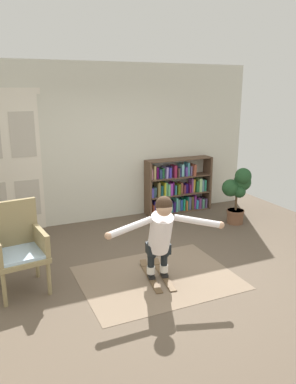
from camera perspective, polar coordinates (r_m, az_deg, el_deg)
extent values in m
plane|color=brown|center=(5.27, 3.06, -12.25)|extent=(7.20, 7.20, 0.00)
cube|color=beige|center=(7.15, -6.38, 7.26)|extent=(6.00, 0.10, 2.90)
cube|color=silver|center=(6.84, -17.97, 3.92)|extent=(0.55, 0.04, 2.35)
cube|color=#BBB3A5|center=(6.75, -18.31, 8.19)|extent=(0.41, 0.01, 0.76)
cube|color=#BBB3A5|center=(6.96, -17.56, -0.86)|extent=(0.41, 0.01, 0.64)
cube|color=silver|center=(6.71, -21.24, 13.98)|extent=(1.22, 0.04, 0.10)
cube|color=#7C6854|center=(5.18, 1.42, -12.69)|extent=(2.01, 1.55, 0.01)
cube|color=brown|center=(7.41, 0.00, 0.50)|extent=(0.04, 0.30, 1.09)
cube|color=brown|center=(8.04, 8.87, 1.50)|extent=(0.04, 0.30, 1.09)
cube|color=brown|center=(7.85, 4.53, -2.77)|extent=(1.36, 0.30, 0.02)
cube|color=brown|center=(7.75, 4.59, -0.26)|extent=(1.36, 0.30, 0.02)
cube|color=brown|center=(7.66, 4.65, 2.32)|extent=(1.36, 0.30, 0.02)
cube|color=brown|center=(7.59, 4.70, 4.95)|extent=(1.36, 0.30, 0.02)
cube|color=#923417|center=(7.55, 0.18, -2.39)|extent=(0.03, 0.23, 0.25)
cube|color=#A84629|center=(7.55, 0.66, -2.62)|extent=(0.03, 0.15, 0.19)
cube|color=navy|center=(7.57, 0.88, -2.29)|extent=(0.04, 0.16, 0.26)
cube|color=olive|center=(7.60, 1.22, -2.50)|extent=(0.04, 0.21, 0.19)
cube|color=#81CCA4|center=(7.63, 1.57, -2.19)|extent=(0.03, 0.22, 0.25)
cube|color=brown|center=(7.65, 1.97, -2.08)|extent=(0.06, 0.18, 0.27)
cube|color=#381AA5|center=(7.65, 2.51, -2.07)|extent=(0.04, 0.15, 0.27)
cube|color=#488643|center=(7.68, 2.96, -2.07)|extent=(0.05, 0.18, 0.26)
cube|color=teal|center=(7.73, 3.28, -2.26)|extent=(0.07, 0.20, 0.18)
cube|color=navy|center=(7.76, 3.63, -2.10)|extent=(0.06, 0.23, 0.21)
cube|color=#56B7A5|center=(7.76, 4.05, -1.80)|extent=(0.03, 0.22, 0.28)
cube|color=slate|center=(7.81, 4.35, -1.84)|extent=(0.06, 0.21, 0.25)
cube|color=blue|center=(7.84, 4.85, -1.88)|extent=(0.04, 0.15, 0.22)
cube|color=#1DAF79|center=(7.85, 5.21, -1.78)|extent=(0.03, 0.18, 0.24)
cube|color=#D17335|center=(7.87, 5.53, -1.90)|extent=(0.03, 0.23, 0.21)
cube|color=#105B50|center=(7.88, 5.74, -1.58)|extent=(0.04, 0.18, 0.28)
cube|color=slate|center=(7.90, 6.08, -1.59)|extent=(0.05, 0.16, 0.27)
cube|color=#4D4823|center=(7.95, 6.37, -1.48)|extent=(0.07, 0.22, 0.28)
cube|color=purple|center=(7.98, 6.72, -1.36)|extent=(0.05, 0.23, 0.29)
cube|color=#38AED4|center=(8.02, 7.06, -1.71)|extent=(0.05, 0.23, 0.18)
cube|color=#673573|center=(8.02, 7.49, -1.58)|extent=(0.06, 0.22, 0.22)
cube|color=#4F8D72|center=(8.07, 7.90, -1.59)|extent=(0.05, 0.24, 0.19)
cube|color=#50406B|center=(8.10, 8.33, -1.51)|extent=(0.04, 0.23, 0.20)
cube|color=#473CAC|center=(7.43, 0.38, -0.05)|extent=(0.05, 0.22, 0.19)
cube|color=#2D4954|center=(7.49, 0.77, 0.08)|extent=(0.07, 0.21, 0.20)
cube|color=olive|center=(7.49, 1.38, 0.48)|extent=(0.05, 0.22, 0.29)
cube|color=#164B54|center=(7.55, 1.82, 0.28)|extent=(0.05, 0.21, 0.21)
cube|color=gold|center=(7.54, 2.26, 0.50)|extent=(0.03, 0.23, 0.28)
cube|color=#5EA37E|center=(7.56, 2.53, 0.54)|extent=(0.04, 0.19, 0.28)
cube|color=#62B475|center=(7.58, 2.85, 0.41)|extent=(0.05, 0.23, 0.23)
cube|color=purple|center=(7.60, 3.25, 0.49)|extent=(0.05, 0.20, 0.24)
cube|color=#4E0D57|center=(7.66, 3.60, 0.65)|extent=(0.04, 0.15, 0.26)
cube|color=teal|center=(7.66, 3.98, 0.39)|extent=(0.03, 0.16, 0.19)
cube|color=#5B6E16|center=(7.70, 4.39, 0.53)|extent=(0.05, 0.22, 0.21)
cube|color=#9A5E46|center=(7.74, 4.85, 0.67)|extent=(0.04, 0.17, 0.23)
cube|color=brown|center=(7.75, 5.22, 0.51)|extent=(0.03, 0.22, 0.18)
cube|color=#220F5B|center=(7.80, 5.59, 0.61)|extent=(0.06, 0.17, 0.19)
cube|color=#7F1C52|center=(7.84, 6.04, 0.65)|extent=(0.03, 0.22, 0.18)
cube|color=#864793|center=(7.85, 6.43, 1.08)|extent=(0.03, 0.17, 0.29)
cube|color=gold|center=(7.88, 6.69, 1.03)|extent=(0.06, 0.16, 0.27)
cube|color=#246337|center=(7.91, 7.16, 0.93)|extent=(0.06, 0.19, 0.23)
cube|color=#A0D788|center=(7.92, 7.62, 1.11)|extent=(0.06, 0.18, 0.28)
cube|color=#5C869C|center=(7.97, 7.95, 1.05)|extent=(0.05, 0.18, 0.24)
cube|color=#278C6C|center=(8.00, 8.35, 1.06)|extent=(0.05, 0.16, 0.24)
cube|color=#C98094|center=(7.37, 0.31, 2.73)|extent=(0.05, 0.18, 0.20)
cube|color=tan|center=(7.37, 0.85, 2.98)|extent=(0.04, 0.15, 0.26)
cube|color=#540D50|center=(7.42, 1.21, 2.93)|extent=(0.04, 0.17, 0.23)
cube|color=navy|center=(7.45, 1.59, 2.81)|extent=(0.06, 0.24, 0.19)
cube|color=#246D3A|center=(7.48, 2.11, 2.89)|extent=(0.04, 0.14, 0.19)
cube|color=#9883D8|center=(7.51, 2.57, 3.01)|extent=(0.05, 0.23, 0.22)
cube|color=#3E31B8|center=(7.52, 3.10, 2.97)|extent=(0.05, 0.18, 0.21)
cube|color=#38304F|center=(7.56, 3.35, 3.12)|extent=(0.03, 0.14, 0.23)
cube|color=maroon|center=(7.56, 3.85, 3.17)|extent=(0.06, 0.21, 0.24)
cube|color=brown|center=(7.59, 4.32, 3.00)|extent=(0.03, 0.22, 0.18)
cube|color=navy|center=(7.63, 4.53, 3.09)|extent=(0.03, 0.22, 0.19)
cube|color=#78C6CB|center=(7.67, 4.95, 3.34)|extent=(0.05, 0.20, 0.24)
cube|color=#573D9D|center=(7.69, 5.55, 3.13)|extent=(0.05, 0.17, 0.19)
cube|color=teal|center=(7.73, 5.86, 3.49)|extent=(0.05, 0.17, 0.27)
cube|color=#7B68A1|center=(7.76, 6.23, 3.25)|extent=(0.03, 0.20, 0.20)
cube|color=#994B36|center=(7.77, 6.70, 3.37)|extent=(0.06, 0.23, 0.23)
cylinder|color=#8E7D55|center=(4.77, -20.76, -13.60)|extent=(0.06, 0.06, 0.42)
cylinder|color=#8E7D55|center=(4.86, -14.62, -12.46)|extent=(0.06, 0.06, 0.42)
cylinder|color=#8E7D55|center=(5.32, -16.31, -10.11)|extent=(0.06, 0.06, 0.42)
cube|color=#8E7D55|center=(4.94, -18.63, -9.28)|extent=(0.67, 0.67, 0.06)
cube|color=#AAC8E3|center=(4.92, -18.68, -8.74)|extent=(0.60, 0.60, 0.04)
cube|color=#8E7D55|center=(5.06, -19.67, -4.51)|extent=(0.60, 0.14, 0.60)
cube|color=#8E7D55|center=(4.93, -15.73, -6.93)|extent=(0.13, 0.56, 0.28)
cylinder|color=brown|center=(7.28, 12.95, -3.61)|extent=(0.30, 0.30, 0.25)
cylinder|color=brown|center=(7.25, 13.00, -2.81)|extent=(0.32, 0.32, 0.04)
cylinder|color=#4C3823|center=(7.19, 13.09, -1.29)|extent=(0.04, 0.04, 0.36)
sphere|color=#1F4524|center=(7.14, 12.29, 0.61)|extent=(0.32, 0.32, 0.32)
sphere|color=#1F4524|center=(7.19, 13.97, 1.45)|extent=(0.32, 0.32, 0.32)
sphere|color=#1F4524|center=(7.09, 14.10, 2.32)|extent=(0.30, 0.30, 0.30)
sphere|color=#1F4524|center=(7.14, 13.57, 0.04)|extent=(0.22, 0.22, 0.22)
cube|color=brown|center=(5.16, 0.44, -12.71)|extent=(0.22, 0.83, 0.01)
cube|color=brown|center=(5.47, -0.64, -10.60)|extent=(0.11, 0.13, 0.06)
cube|color=black|center=(5.13, 0.50, -12.58)|extent=(0.10, 0.13, 0.04)
cube|color=brown|center=(5.20, 2.40, -12.47)|extent=(0.22, 0.83, 0.01)
cube|color=brown|center=(5.52, 1.21, -10.39)|extent=(0.11, 0.13, 0.06)
cube|color=black|center=(5.17, 2.47, -12.33)|extent=(0.10, 0.13, 0.04)
cylinder|color=white|center=(5.11, 0.44, -11.61)|extent=(0.13, 0.13, 0.10)
cylinder|color=black|center=(5.02, 0.44, -9.57)|extent=(0.10, 0.10, 0.30)
cylinder|color=black|center=(4.95, 0.53, -8.59)|extent=(0.13, 0.13, 0.22)
cylinder|color=white|center=(5.15, 2.41, -11.37)|extent=(0.13, 0.13, 0.10)
cylinder|color=black|center=(5.06, 2.44, -9.34)|extent=(0.10, 0.10, 0.30)
cylinder|color=black|center=(5.00, 2.54, -8.37)|extent=(0.13, 0.13, 0.22)
cube|color=black|center=(4.97, 1.54, -8.42)|extent=(0.33, 0.23, 0.14)
cylinder|color=white|center=(4.80, 1.86, -6.17)|extent=(0.35, 0.48, 0.58)
sphere|color=tan|center=(4.54, 2.44, -2.43)|extent=(0.23, 0.23, 0.20)
sphere|color=#382619|center=(4.54, 2.41, -1.91)|extent=(0.24, 0.24, 0.21)
cylinder|color=white|center=(4.48, -2.68, -5.33)|extent=(0.59, 0.17, 0.17)
sphere|color=tan|center=(4.37, -5.96, -6.56)|extent=(0.10, 0.10, 0.09)
cylinder|color=white|center=(4.71, 7.45, -4.37)|extent=(0.56, 0.34, 0.17)
sphere|color=tan|center=(4.76, 10.88, -4.89)|extent=(0.10, 0.10, 0.09)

